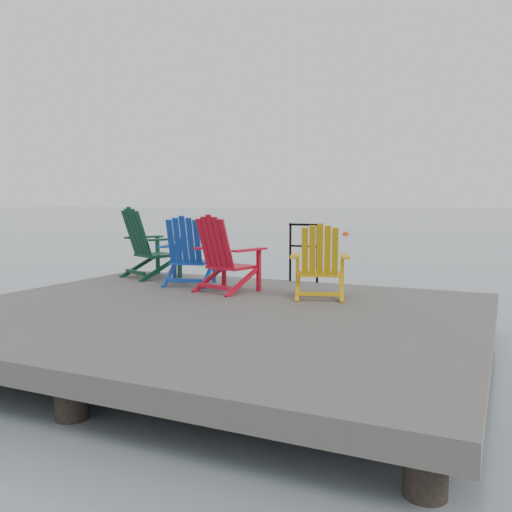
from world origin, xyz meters
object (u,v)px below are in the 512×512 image
at_px(chair_blue, 188,251).
at_px(handrail, 304,247).
at_px(chair_red, 225,254).
at_px(buoy_b, 346,235).
at_px(chair_green, 149,243).
at_px(chair_yellow, 320,262).

bearing_deg(chair_blue, handrail, 19.76).
bearing_deg(chair_red, buoy_b, 115.22).
xyz_separation_m(chair_green, chair_red, (1.79, -0.73, -0.04)).
height_order(handrail, chair_yellow, chair_yellow).
height_order(chair_yellow, buoy_b, chair_yellow).
bearing_deg(chair_red, chair_yellow, 15.69).
bearing_deg(buoy_b, chair_green, -82.74).
xyz_separation_m(chair_blue, buoy_b, (-3.76, 22.03, -1.00)).
height_order(chair_blue, chair_yellow, chair_blue).
bearing_deg(buoy_b, handrail, -76.12).
xyz_separation_m(chair_green, chair_blue, (1.00, -0.41, -0.06)).
bearing_deg(chair_yellow, buoy_b, 86.65).
bearing_deg(chair_yellow, chair_green, 149.47).
xyz_separation_m(handrail, buoy_b, (-5.19, 21.01, -1.04)).
distance_m(handrail, chair_blue, 1.76).
relative_size(chair_red, buoy_b, 2.77).
height_order(handrail, chair_red, chair_red).
xyz_separation_m(chair_blue, chair_red, (0.79, -0.33, 0.01)).
height_order(handrail, chair_green, chair_green).
relative_size(chair_red, chair_yellow, 1.10).
distance_m(chair_green, chair_red, 1.94).
relative_size(chair_green, chair_red, 1.09).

